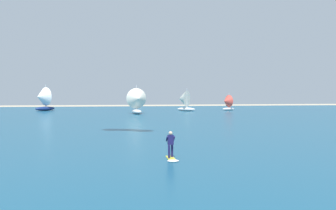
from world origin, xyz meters
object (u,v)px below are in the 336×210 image
kitesurfer (171,149)px  sailboat_anchored_offshore (137,101)px  sailboat_far_left (227,102)px  sailboat_mid_right (184,100)px  sailboat_far_right (42,99)px

kitesurfer → sailboat_anchored_offshore: 43.53m
sailboat_far_left → sailboat_mid_right: 9.84m
sailboat_far_left → sailboat_anchored_offshore: bearing=-153.1°
sailboat_far_left → sailboat_far_right: size_ratio=0.67×
sailboat_anchored_offshore → sailboat_far_left: bearing=26.9°
sailboat_far_left → sailboat_far_right: sailboat_far_right is taller
kitesurfer → sailboat_mid_right: size_ratio=0.40×
sailboat_far_left → sailboat_mid_right: size_ratio=0.78×
kitesurfer → sailboat_far_left: size_ratio=0.52×
sailboat_mid_right → sailboat_far_right: sailboat_far_right is taller
sailboat_far_left → sailboat_far_right: (-39.50, 3.54, 0.85)m
sailboat_mid_right → sailboat_far_right: bearing=171.2°
sailboat_mid_right → sailboat_far_right: 30.08m
sailboat_far_left → sailboat_far_right: 39.67m
sailboat_mid_right → sailboat_anchored_offshore: bearing=-138.3°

